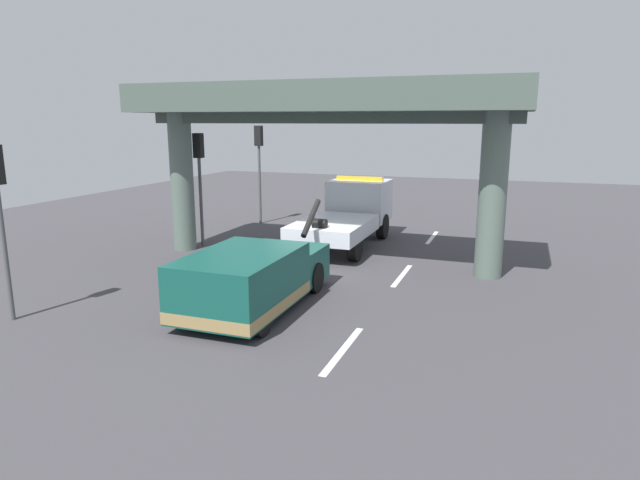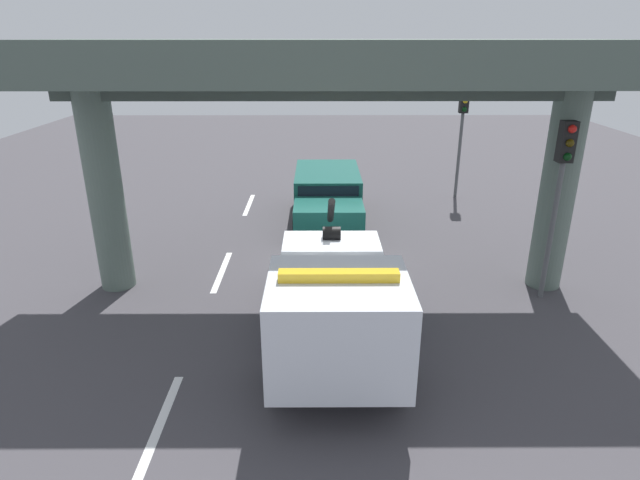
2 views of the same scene
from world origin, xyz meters
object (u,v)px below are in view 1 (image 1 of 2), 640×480
at_px(tow_truck_white, 349,212).
at_px(traffic_light_mid, 259,153).
at_px(traffic_light_far, 199,164).
at_px(towed_van_green, 252,279).

height_order(tow_truck_white, traffic_light_mid, traffic_light_mid).
bearing_deg(tow_truck_white, traffic_light_far, 115.47).
bearing_deg(tow_truck_white, towed_van_green, 179.99).
height_order(towed_van_green, traffic_light_far, traffic_light_far).
distance_m(towed_van_green, traffic_light_mid, 12.24).
bearing_deg(towed_van_green, traffic_light_mid, 25.12).
relative_size(traffic_light_far, traffic_light_mid, 0.95).
bearing_deg(traffic_light_far, tow_truck_white, -64.53).
relative_size(tow_truck_white, towed_van_green, 1.39).
height_order(tow_truck_white, towed_van_green, tow_truck_white).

